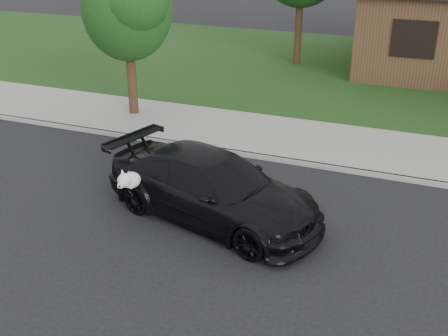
% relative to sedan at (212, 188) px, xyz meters
% --- Properties ---
extents(ground, '(120.00, 120.00, 0.00)m').
position_rel_sedan_xyz_m(ground, '(2.81, -0.26, -0.68)').
color(ground, black).
rests_on(ground, ground).
extents(sidewalk, '(60.00, 3.00, 0.12)m').
position_rel_sedan_xyz_m(sidewalk, '(2.81, 4.74, -0.62)').
color(sidewalk, gray).
rests_on(sidewalk, ground).
extents(curb, '(60.00, 0.12, 0.12)m').
position_rel_sedan_xyz_m(curb, '(2.81, 3.24, -0.62)').
color(curb, gray).
rests_on(curb, ground).
extents(lawn, '(60.00, 13.00, 0.13)m').
position_rel_sedan_xyz_m(lawn, '(2.81, 12.74, -0.61)').
color(lawn, '#193814').
rests_on(lawn, ground).
extents(sedan, '(5.01, 3.06, 1.36)m').
position_rel_sedan_xyz_m(sedan, '(0.00, 0.00, 0.00)').
color(sedan, black).
rests_on(sedan, ground).
extents(tree_2, '(2.73, 2.60, 4.59)m').
position_rel_sedan_xyz_m(tree_2, '(-4.57, 4.85, 2.59)').
color(tree_2, '#332114').
rests_on(tree_2, ground).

